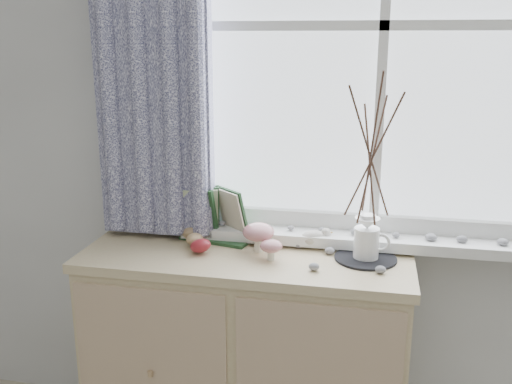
% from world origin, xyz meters
% --- Properties ---
extents(sideboard, '(1.20, 0.45, 0.85)m').
position_xyz_m(sideboard, '(-0.15, 1.75, 0.43)').
color(sideboard, '#C7BB8B').
rests_on(sideboard, ground).
extents(botanical_book, '(0.33, 0.19, 0.22)m').
position_xyz_m(botanical_book, '(-0.29, 1.84, 0.96)').
color(botanical_book, '#204424').
rests_on(botanical_book, sideboard).
extents(toadstool_cluster, '(0.16, 0.17, 0.11)m').
position_xyz_m(toadstool_cluster, '(-0.09, 1.77, 0.92)').
color(toadstool_cluster, white).
rests_on(toadstool_cluster, sideboard).
extents(wooden_eggs, '(0.14, 0.18, 0.08)m').
position_xyz_m(wooden_eggs, '(-0.35, 1.79, 0.88)').
color(wooden_eggs, tan).
rests_on(wooden_eggs, sideboard).
extents(songbird_figurine, '(0.16, 0.10, 0.08)m').
position_xyz_m(songbird_figurine, '(0.09, 1.87, 0.89)').
color(songbird_figurine, beige).
rests_on(songbird_figurine, sideboard).
extents(crocheted_doily, '(0.22, 0.22, 0.01)m').
position_xyz_m(crocheted_doily, '(0.28, 1.79, 0.85)').
color(crocheted_doily, black).
rests_on(crocheted_doily, sideboard).
extents(twig_pitcher, '(0.24, 0.24, 0.67)m').
position_xyz_m(twig_pitcher, '(0.28, 1.79, 1.24)').
color(twig_pitcher, white).
rests_on(twig_pitcher, crocheted_doily).
extents(sideboard_pebbles, '(0.34, 0.23, 0.03)m').
position_xyz_m(sideboard_pebbles, '(0.16, 1.75, 0.86)').
color(sideboard_pebbles, gray).
rests_on(sideboard_pebbles, sideboard).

